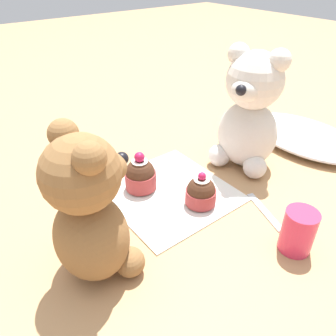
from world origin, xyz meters
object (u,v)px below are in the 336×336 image
object	(u,v)px
teddy_bear_cream	(249,113)
cupcake_near_tan_bear	(140,175)
teddy_bear_tan	(90,212)
cupcake_near_cream_bear	(201,192)
teaspoon	(265,211)
juice_glass	(298,231)

from	to	relation	value
teddy_bear_cream	cupcake_near_tan_bear	bearing A→B (deg)	-121.53
teddy_bear_cream	teddy_bear_tan	distance (m)	0.38
teddy_bear_cream	cupcake_near_cream_bear	bearing A→B (deg)	-91.55
teddy_bear_cream	cupcake_near_tan_bear	world-z (taller)	teddy_bear_cream
cupcake_near_tan_bear	teaspoon	world-z (taller)	cupcake_near_tan_bear
teddy_bear_tan	cupcake_near_cream_bear	xyz separation A→B (m)	(-0.01, 0.21, -0.08)
teaspoon	cupcake_near_cream_bear	bearing A→B (deg)	-117.93
teddy_bear_tan	juice_glass	xyz separation A→B (m)	(0.15, 0.25, -0.07)
cupcake_near_tan_bear	teaspoon	distance (m)	0.23
teddy_bear_cream	teaspoon	world-z (taller)	teddy_bear_cream
cupcake_near_cream_bear	juice_glass	world-z (taller)	same
teddy_bear_tan	teaspoon	world-z (taller)	teddy_bear_tan
teddy_bear_tan	cupcake_near_cream_bear	size ratio (longest dim) A/B	3.46
cupcake_near_cream_bear	juice_glass	distance (m)	0.17
teddy_bear_tan	teaspoon	bearing A→B (deg)	-103.45
cupcake_near_tan_bear	teaspoon	xyz separation A→B (m)	(0.19, 0.13, -0.03)
cupcake_near_cream_bear	teddy_bear_cream	bearing A→B (deg)	105.78
teddy_bear_cream	juice_glass	size ratio (longest dim) A/B	3.46
teddy_bear_tan	juice_glass	size ratio (longest dim) A/B	3.13
cupcake_near_cream_bear	cupcake_near_tan_bear	bearing A→B (deg)	-150.75
juice_glass	cupcake_near_tan_bear	bearing A→B (deg)	-159.27
cupcake_near_cream_bear	cupcake_near_tan_bear	xyz separation A→B (m)	(-0.10, -0.06, 0.00)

